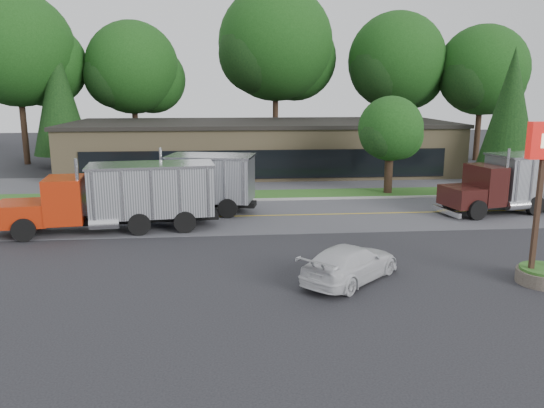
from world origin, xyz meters
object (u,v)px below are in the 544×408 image
Objects in this scene: rally_car at (350,263)px; dump_truck_maroon at (514,181)px; dump_truck_blue at (193,182)px; dump_truck_red at (123,195)px.

dump_truck_maroon is at bearing -93.90° from rally_car.
dump_truck_maroon is 15.96m from rally_car.
dump_truck_blue is 1.79× the size of rally_car.
dump_truck_red is at bearing 61.00° from dump_truck_blue.
dump_truck_red reaches higher than rally_car.
rally_car is at bearing 133.60° from dump_truck_red.
dump_truck_red is 12.76m from rally_car.
dump_truck_red is 1.29× the size of dump_truck_blue.
dump_truck_maroon reaches higher than rally_car.
dump_truck_red is 2.30× the size of rally_car.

